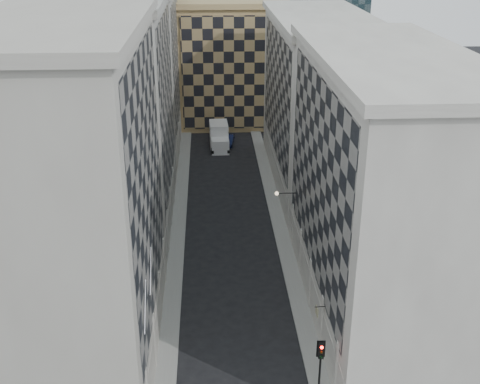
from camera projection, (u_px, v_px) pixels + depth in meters
name	position (u px, v px, depth m)	size (l,w,h in m)	color
sidewalk_west	(178.00, 226.00, 62.42)	(1.50, 100.00, 0.15)	gray
sidewalk_east	(279.00, 223.00, 62.96)	(1.50, 100.00, 0.15)	gray
bldg_left_a	(76.00, 200.00, 40.04)	(10.80, 22.80, 23.70)	#A49E94
bldg_left_b	(119.00, 114.00, 60.35)	(10.80, 22.80, 22.70)	gray
bldg_left_c	(140.00, 71.00, 80.65)	(10.80, 22.80, 21.70)	#A49E94
bldg_right_a	(379.00, 190.00, 45.40)	(10.80, 26.80, 20.70)	#B2ACA3
bldg_right_b	(317.00, 101.00, 70.27)	(10.80, 28.80, 19.70)	#B2ACA3
tan_block	(232.00, 61.00, 93.65)	(16.80, 14.80, 18.80)	tan
flagpoles_left	(148.00, 288.00, 37.27)	(0.10, 6.33, 2.33)	gray
bracket_lamp	(279.00, 193.00, 54.96)	(1.98, 0.36, 0.36)	black
traffic_light	(321.00, 358.00, 38.28)	(0.56, 0.49, 4.43)	black
box_truck	(219.00, 137.00, 84.41)	(2.72, 6.24, 3.38)	white
dark_car	(228.00, 140.00, 85.76)	(1.51, 4.33, 1.43)	#0F173A
shop_sign	(317.00, 311.00, 42.15)	(0.75, 0.66, 0.74)	black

